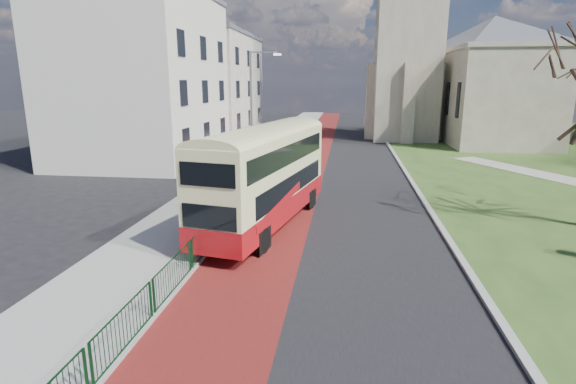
# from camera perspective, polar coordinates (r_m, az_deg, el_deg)

# --- Properties ---
(ground) EXTENTS (160.00, 160.00, 0.00)m
(ground) POSITION_cam_1_polar(r_m,az_deg,el_deg) (13.90, -1.56, -12.31)
(ground) COLOR black
(ground) RESTS_ON ground
(road_carriageway) EXTENTS (9.00, 120.00, 0.01)m
(road_carriageway) POSITION_cam_1_polar(r_m,az_deg,el_deg) (32.90, 6.50, 3.00)
(road_carriageway) COLOR black
(road_carriageway) RESTS_ON ground
(bus_lane) EXTENTS (3.40, 120.00, 0.01)m
(bus_lane) POSITION_cam_1_polar(r_m,az_deg,el_deg) (33.05, 1.81, 3.13)
(bus_lane) COLOR #591414
(bus_lane) RESTS_ON ground
(pavement_west) EXTENTS (4.00, 120.00, 0.12)m
(pavement_west) POSITION_cam_1_polar(r_m,az_deg,el_deg) (33.62, -4.66, 3.37)
(pavement_west) COLOR gray
(pavement_west) RESTS_ON ground
(kerb_west) EXTENTS (0.25, 120.00, 0.13)m
(kerb_west) POSITION_cam_1_polar(r_m,az_deg,el_deg) (33.26, -1.28, 3.31)
(kerb_west) COLOR #999993
(kerb_west) RESTS_ON ground
(kerb_east) EXTENTS (0.25, 80.00, 0.13)m
(kerb_east) POSITION_cam_1_polar(r_m,az_deg,el_deg) (35.09, 14.11, 3.45)
(kerb_east) COLOR #999993
(kerb_east) RESTS_ON ground
(pedestrian_railing) EXTENTS (0.07, 24.00, 1.12)m
(pedestrian_railing) POSITION_cam_1_polar(r_m,az_deg,el_deg) (17.94, -8.92, -4.44)
(pedestrian_railing) COLOR #0B3417
(pedestrian_railing) RESTS_ON ground
(gothic_church) EXTENTS (16.38, 18.00, 40.00)m
(gothic_church) POSITION_cam_1_polar(r_m,az_deg,el_deg) (51.90, 20.54, 20.75)
(gothic_church) COLOR gray
(gothic_church) RESTS_ON ground
(street_block_near) EXTENTS (10.30, 14.30, 13.00)m
(street_block_near) POSITION_cam_1_polar(r_m,az_deg,el_deg) (37.87, -18.03, 13.74)
(street_block_near) COLOR silver
(street_block_near) RESTS_ON ground
(street_block_far) EXTENTS (10.30, 16.30, 11.50)m
(street_block_far) POSITION_cam_1_polar(r_m,az_deg,el_deg) (52.80, -10.43, 13.19)
(street_block_far) COLOR #B4A998
(street_block_far) RESTS_ON ground
(streetlamp) EXTENTS (2.13, 0.18, 8.00)m
(streetlamp) POSITION_cam_1_polar(r_m,az_deg,el_deg) (31.02, -4.40, 10.94)
(streetlamp) COLOR gray
(streetlamp) RESTS_ON pavement_west
(bus) EXTENTS (4.24, 10.27, 4.19)m
(bus) POSITION_cam_1_polar(r_m,az_deg,el_deg) (19.10, -2.87, 2.53)
(bus) COLOR #A50F14
(bus) RESTS_ON ground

